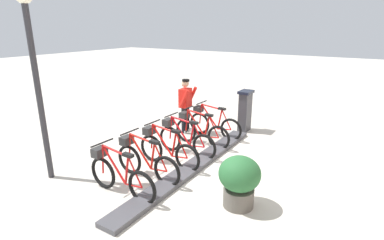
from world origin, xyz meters
The scene contains 12 objects.
ground_plane centered at (0.00, 0.00, 0.00)m, with size 60.00×60.00×0.00m, color beige.
dock_rail_base centered at (0.00, 0.00, 0.05)m, with size 0.44×5.36×0.10m, color #47474C.
payment_kiosk centered at (0.05, -3.12, 0.67)m, with size 0.36×0.52×1.28m.
bike_docked_0 centered at (0.62, -2.08, 0.43)m, with size 1.72×0.54×1.02m.
bike_docked_1 centered at (0.62, -1.32, 0.43)m, with size 1.72×0.54×1.02m.
bike_docked_2 centered at (0.62, -0.56, 0.43)m, with size 1.72×0.54×1.02m.
bike_docked_3 centered at (0.62, 0.20, 0.43)m, with size 1.72×0.54×1.02m.
bike_docked_4 centered at (0.62, 0.96, 0.43)m, with size 1.72×0.54×1.02m.
bike_docked_5 centered at (0.62, 1.72, 0.43)m, with size 1.72×0.54×1.02m.
worker_near_rack centered at (1.52, -1.99, 0.91)m, with size 0.48×0.65×1.66m.
lamp_post centered at (2.41, 2.01, 2.54)m, with size 0.32×0.32×3.87m.
planter_bush centered at (-1.50, 0.84, 0.54)m, with size 0.76×0.76×0.97m.
Camera 1 is at (-3.35, 5.37, 3.16)m, focal length 28.16 mm.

